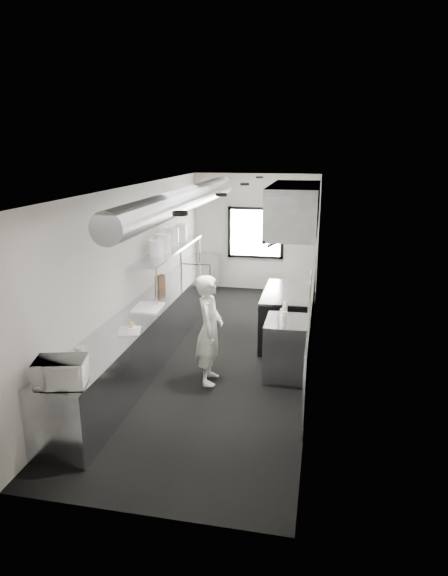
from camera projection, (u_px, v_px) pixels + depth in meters
The scene contains 35 objects.
floor at pixel (222, 351), 8.52m from camera, with size 3.00×8.00×0.01m, color black.
ceiling at pixel (222, 187), 7.74m from camera, with size 3.00×8.00×0.01m, color white.
wall_back at pixel (256, 233), 11.90m from camera, with size 3.00×0.02×2.80m, color #AFADA6.
wall_front at pixel (130, 383), 4.36m from camera, with size 3.00×0.02×2.80m, color #AFADA6.
wall_left at pixel (136, 269), 8.42m from camera, with size 0.02×8.00×2.80m, color #AFADA6.
wall_right at pixel (314, 278), 7.84m from camera, with size 0.02×8.00×2.80m, color #AFADA6.
wall_cladding at pixel (311, 322), 8.36m from camera, with size 0.03×5.50×1.10m, color #999EA7.
hvac_duct at pixel (186, 199), 8.32m from camera, with size 0.40×0.40×6.40m, color gray.
service_window at pixel (255, 233), 11.86m from camera, with size 1.36×0.05×1.25m.
exhaust_hood at pixel (294, 209), 8.30m from camera, with size 0.81×2.20×0.88m.
prep_counter at pixel (148, 333), 8.14m from camera, with size 0.70×6.00×0.90m, color #999EA7.
pass_shelf at pixel (171, 250), 9.26m from camera, with size 0.45×3.00×0.68m.
range at pixel (287, 317), 8.85m from camera, with size 0.88×1.60×0.94m.
bottle_station at pixel (287, 348), 7.51m from camera, with size 0.65×0.80×0.90m, color #999EA7.
far_work_table at pixel (202, 277), 11.63m from camera, with size 0.70×1.20×0.90m, color #999EA7.
notice_sheet_a at pixel (310, 286), 6.66m from camera, with size 0.02×0.28×0.38m, color silver.
notice_sheet_b at pixel (309, 296), 6.35m from camera, with size 0.02×0.28×0.38m, color silver.
line_cook at pixel (209, 330), 7.23m from camera, with size 0.60×0.39×1.65m, color silver.
microwave at pixel (61, 372), 5.36m from camera, with size 0.50×0.38×0.30m, color white.
deli_tub_a at pixel (69, 363), 5.81m from camera, with size 0.14×0.14×0.10m, color #AFB8AA.
deli_tub_b at pixel (80, 350), 6.20m from camera, with size 0.12×0.12×0.09m, color #AFB8AA.
newspaper at pixel (129, 331), 6.95m from camera, with size 0.30×0.37×0.01m, color silver.
small_plate at pixel (131, 328), 7.08m from camera, with size 0.17×0.17×0.01m, color white.
pastry at pixel (131, 324), 7.06m from camera, with size 0.08×0.08×0.08m, color tan.
cutting_board at pixel (148, 307), 7.95m from camera, with size 0.43×0.57×0.02m, color silver.
knife_block at pixel (160, 281), 9.07m from camera, with size 0.10×0.21×0.23m, color #4F341C.
plate_stack_a at pixel (156, 248), 8.56m from camera, with size 0.24×0.24×0.28m, color white.
plate_stack_b at pixel (163, 243), 8.78m from camera, with size 0.27×0.27×0.35m, color white.
plate_stack_c at pixel (172, 237), 9.40m from camera, with size 0.25×0.25×0.36m, color white.
plate_stack_d at pixel (181, 233), 9.85m from camera, with size 0.23×0.23×0.35m, color white.
squeeze_bottle_a at pixel (283, 321), 7.11m from camera, with size 0.06×0.06×0.18m, color silver.
squeeze_bottle_b at pixel (284, 318), 7.20m from camera, with size 0.07×0.07×0.20m, color silver.
squeeze_bottle_c at pixel (282, 315), 7.33m from camera, with size 0.06×0.06×0.19m, color silver.
squeeze_bottle_d at pixel (284, 311), 7.52m from camera, with size 0.06×0.06×0.17m, color silver.
squeeze_bottle_e at pixel (285, 307), 7.67m from camera, with size 0.07×0.07×0.20m, color silver.
Camera 1 is at (1.60, -7.72, 3.41)m, focal length 30.79 mm.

